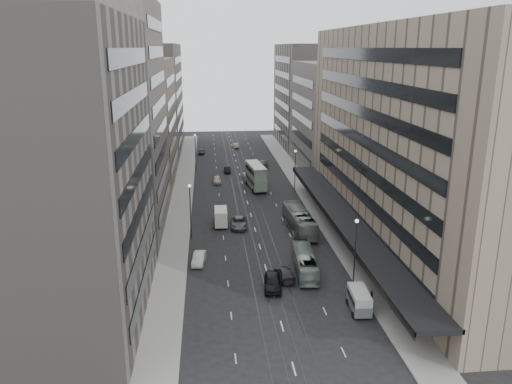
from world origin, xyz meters
name	(u,v)px	position (x,y,z in m)	size (l,w,h in m)	color
ground	(267,271)	(0.00, 0.00, 0.00)	(220.00, 220.00, 0.00)	black
sidewalk_right	(304,188)	(12.00, 37.50, 0.07)	(4.00, 125.00, 0.15)	gray
sidewalk_left	(183,191)	(-12.00, 37.50, 0.07)	(4.00, 125.00, 0.15)	gray
department_store	(416,140)	(21.45, 8.00, 14.95)	(19.20, 60.00, 30.00)	#756655
building_right_mid	(335,118)	(21.50, 52.00, 12.00)	(15.00, 28.00, 24.00)	#504945
building_right_far	(308,96)	(21.50, 82.00, 14.00)	(15.00, 32.00, 28.00)	#605C57
building_left_a	(60,175)	(-21.50, -8.00, 15.00)	(15.00, 28.00, 30.00)	#605C57
building_left_b	(109,118)	(-21.50, 19.00, 17.00)	(15.00, 26.00, 34.00)	#504945
building_left_c	(135,122)	(-21.50, 46.00, 12.50)	(15.00, 28.00, 25.00)	#6A5E52
building_left_d	(151,99)	(-21.50, 79.00, 14.00)	(15.00, 38.00, 28.00)	#605C57
lamp_right_near	(355,245)	(9.70, -5.00, 5.20)	(0.44, 0.44, 8.32)	#262628
lamp_right_far	(295,166)	(9.70, 35.00, 5.20)	(0.44, 0.44, 8.32)	#262628
lamp_left_near	(190,205)	(-9.70, 12.00, 5.20)	(0.44, 0.44, 8.32)	#262628
lamp_left_far	(195,148)	(-9.70, 55.00, 5.20)	(0.44, 0.44, 8.32)	#262628
bus_near	(305,262)	(4.66, -0.84, 1.38)	(2.32, 9.92, 2.76)	gray
bus_far	(299,220)	(6.65, 13.68, 1.70)	(2.86, 12.24, 3.41)	gray
double_decker	(256,176)	(2.42, 38.15, 2.67)	(3.65, 9.27, 4.94)	gray
vw_microbus	(359,300)	(8.62, -10.77, 1.31)	(2.24, 4.47, 2.35)	#55595C
panel_van	(221,217)	(-5.19, 17.18, 1.51)	(2.20, 4.38, 2.75)	beige
sedan_0	(273,282)	(0.12, -4.80, 0.85)	(2.00, 4.98, 1.70)	black
sedan_1	(199,258)	(-8.50, 3.16, 0.70)	(1.47, 4.23, 1.39)	silver
sedan_2	(239,223)	(-2.41, 16.25, 0.75)	(2.49, 5.39, 1.50)	#505052
sedan_3	(285,274)	(1.93, -2.39, 0.68)	(1.91, 4.71, 1.37)	#262628
sedan_4	(217,180)	(-5.18, 42.92, 0.72)	(1.70, 4.22, 1.44)	beige
sedan_5	(227,169)	(-2.66, 52.13, 0.68)	(1.43, 4.11, 1.35)	black
sedan_6	(250,176)	(1.89, 45.23, 0.84)	(2.80, 6.08, 1.69)	silver
sedan_7	(263,163)	(6.08, 57.33, 0.74)	(2.07, 5.09, 1.48)	#57575A
sedan_8	(202,152)	(-8.50, 72.80, 0.69)	(1.62, 4.02, 1.37)	#2B2B2E
sedan_9	(235,145)	(0.89, 80.47, 0.71)	(1.50, 4.31, 1.42)	#A6988A
pedestrian	(371,298)	(10.20, -9.93, 0.97)	(0.60, 0.39, 1.63)	black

